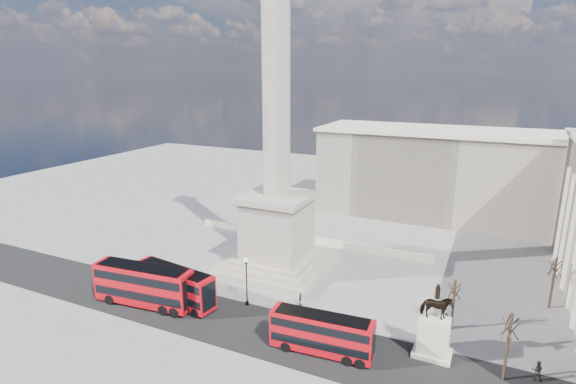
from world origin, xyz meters
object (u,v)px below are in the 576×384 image
Objects in this scene: victorian_lamp at (246,278)px; pedestrian_walking at (446,321)px; red_bus_c at (322,333)px; pedestrian_standing at (537,370)px; red_bus_b at (175,285)px; nelsons_column at (277,179)px; pedestrian_crossing at (300,299)px; equestrian_statue at (434,332)px; red_bus_a at (144,285)px.

victorian_lamp reaches higher than pedestrian_walking.
red_bus_c reaches higher than pedestrian_standing.
red_bus_b is at bearing -158.19° from victorian_lamp.
nelsons_column reaches higher than pedestrian_crossing.
victorian_lamp is (1.39, -10.89, -9.37)m from nelsons_column.
equestrian_statue reaches higher than pedestrian_standing.
red_bus_c is 1.35× the size of equestrian_statue.
victorian_lamp reaches higher than red_bus_b.
red_bus_a is 7.06× the size of pedestrian_walking.
pedestrian_walking is at bearing 83.56° from equestrian_statue.
nelsons_column reaches higher than red_bus_b.
red_bus_b is 7.35× the size of pedestrian_crossing.
nelsons_column is 18.82m from red_bus_b.
red_bus_b is 31.10m from pedestrian_walking.
pedestrian_walking is at bearing 23.02° from red_bus_b.
pedestrian_walking is at bearing 12.43° from victorian_lamp.
victorian_lamp is at bearing 177.75° from equestrian_statue.
nelsons_column is at bearing 97.29° from victorian_lamp.
pedestrian_walking is at bearing 11.28° from red_bus_a.
red_bus_a is 22.40m from red_bus_c.
pedestrian_crossing is (16.68, 7.81, -1.84)m from red_bus_a.
pedestrian_walking is (32.94, 9.99, -1.72)m from red_bus_a.
pedestrian_standing is at bearing 9.06° from red_bus_c.
equestrian_statue is at bearing -2.25° from victorian_lamp.
victorian_lamp is at bearing 159.24° from pedestrian_walking.
equestrian_statue is 5.98m from pedestrian_walking.
red_bus_a is at bearing 101.93° from pedestrian_crossing.
equestrian_statue is (21.36, -0.84, -0.92)m from victorian_lamp.
red_bus_b is 8.71m from victorian_lamp.
pedestrian_walking is at bearing -95.51° from pedestrian_crossing.
nelsons_column is 25.81× the size of pedestrian_standing.
pedestrian_walking is at bearing 39.03° from red_bus_c.
red_bus_a is at bearing -138.55° from red_bus_b.
red_bus_a is 12.13m from victorian_lamp.
pedestrian_walking is (23.39, -6.04, -12.03)m from nelsons_column.
pedestrian_standing is (38.39, 2.60, -1.39)m from red_bus_b.
nelsons_column is 21.32m from red_bus_a.
red_bus_b is 15.03m from pedestrian_crossing.
red_bus_c is at bearing -51.14° from nelsons_column.
red_bus_a is 2.07× the size of victorian_lamp.
equestrian_statue is (22.75, -11.73, -10.29)m from nelsons_column.
red_bus_b reaches higher than pedestrian_crossing.
red_bus_a reaches higher than red_bus_c.
nelsons_column reaches higher than pedestrian_walking.
nelsons_column is at bearing 152.73° from equestrian_statue.
red_bus_b is 1.09× the size of red_bus_c.
pedestrian_crossing is at bearing 167.36° from equestrian_statue.
victorian_lamp is 3.41× the size of pedestrian_walking.
pedestrian_standing reaches higher than pedestrian_crossing.
red_bus_a reaches higher than pedestrian_standing.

